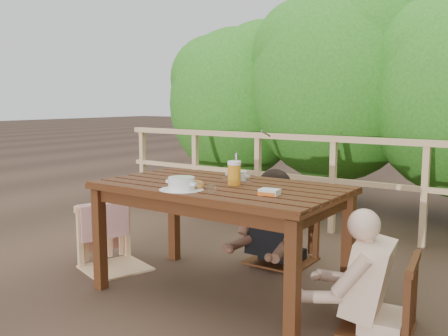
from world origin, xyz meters
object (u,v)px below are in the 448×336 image
Objects in this scene: chair_far at (282,202)px; woman at (283,190)px; bottle at (237,169)px; chair_left at (114,211)px; soup_near at (181,184)px; chair_right at (380,259)px; butter_tub at (270,193)px; table at (220,241)px; soup_far at (237,177)px; tumbler at (211,190)px; bread_roll at (196,185)px; beer_glass at (234,174)px; diner_right at (387,233)px.

chair_far is 0.83× the size of woman.
chair_far is 0.85m from bottle.
chair_left is 0.79× the size of woman.
soup_near is 0.45m from bottle.
soup_near reaches higher than chair_right.
soup_near is 2.39× the size of butter_tub.
woman reaches higher than table.
woman reaches higher than soup_far.
table is at bearing 116.29° from tumbler.
beer_glass is (0.14, 0.24, 0.05)m from bread_roll.
woman is (1.02, 0.97, 0.13)m from chair_left.
table is 9.43× the size of beer_glass.
woman is at bearing 107.76° from butter_tub.
chair_left is 1.41m from woman.
woman is 1.16m from butter_tub.
chair_left is 7.97× the size of butter_tub.
soup_far is at bearing -57.02° from chair_left.
table is 24.91× the size of tumbler.
woman is (-1.07, 0.80, 0.18)m from chair_right.
soup_near is at bearing -99.06° from soup_far.
chair_right is at bearing -6.05° from soup_far.
beer_glass is (0.18, 0.35, 0.04)m from soup_near.
chair_right is 3.88× the size of bottle.
woman reaches higher than chair_left.
diner_right is 9.83× the size of butter_tub.
soup_near reaches higher than table.
woman is 10.43× the size of bread_roll.
soup_far is 3.59× the size of tumbler.
beer_glass is 2.64× the size of tumbler.
soup_near is at bearing -112.61° from bread_roll.
bottle is at bearing 113.62° from beer_glass.
beer_glass reaches higher than tumbler.
chair_right is 0.17m from diner_right.
diner_right is 17.76× the size of tumbler.
bread_roll is (-0.06, -1.09, 0.30)m from chair_far.
diner_right is 6.73× the size of beer_glass.
diner_right is 1.06m from beer_glass.
diner_right is 1.07m from tumbler.
chair_far is at bearing 85.23° from soup_near.
diner_right is (1.10, -0.78, 0.08)m from chair_far.
woman is at bearing 89.07° from table.
bottle reaches higher than chair_right.
woman is 1.36m from diner_right.
woman is 1.23m from soup_near.
tumbler is (0.15, -0.30, 0.42)m from table.
soup_far is 0.60m from butter_tub.
beer_glass is at bearing 94.46° from woman.
chair_left is at bearing 86.42° from diner_right.
chair_left is 2.10m from chair_right.
chair_far is 1.13m from bread_roll.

